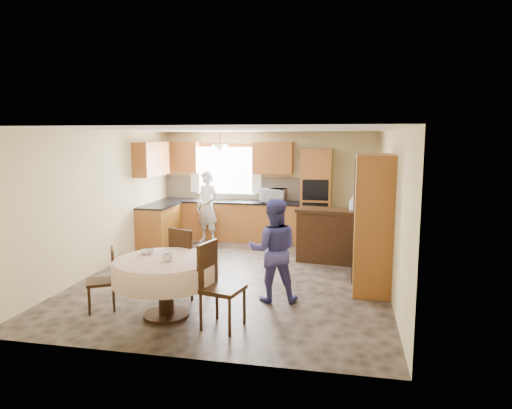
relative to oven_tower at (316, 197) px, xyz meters
The scene contains 36 objects.
floor 3.11m from the oven_tower, 113.15° to the right, with size 5.00×6.00×0.01m, color brown.
ceiling 3.26m from the oven_tower, 113.15° to the right, with size 5.00×6.00×0.01m, color white.
wall_back 1.21m from the oven_tower, 164.91° to the left, with size 5.00×0.02×2.50m, color beige.
wall_front 5.81m from the oven_tower, 101.43° to the right, with size 5.00×0.02×2.50m, color beige.
wall_left 4.54m from the oven_tower, 143.61° to the right, with size 0.02×6.00×2.50m, color beige.
wall_right 3.02m from the oven_tower, 63.35° to the right, with size 0.02×6.00×2.50m, color beige.
window 2.24m from the oven_tower, behind, with size 1.40×0.03×1.10m, color white.
curtain_left 2.97m from the oven_tower, behind, with size 0.22×0.02×1.15m, color white.
curtain_right 1.54m from the oven_tower, behind, with size 0.22×0.02×1.15m, color white.
base_cab_back 2.09m from the oven_tower, behind, with size 3.30×0.60×0.88m, color #AC5C2E.
counter_back 2.01m from the oven_tower, behind, with size 3.30×0.64×0.04m, color black.
base_cab_left 3.52m from the oven_tower, 165.12° to the right, with size 0.60×1.20×0.88m, color #AC5C2E.
counter_left 3.47m from the oven_tower, 165.12° to the right, with size 0.64×1.20×0.04m, color black.
backsplash 2.03m from the oven_tower, behind, with size 3.30×0.02×0.55m, color beige.
wall_cab_left 3.31m from the oven_tower, behind, with size 0.85×0.33×0.72m, color #AB5C2A.
wall_cab_right 1.32m from the oven_tower, behind, with size 0.90×0.33×0.72m, color #AB5C2A.
wall_cab_side 3.70m from the oven_tower, 165.67° to the right, with size 0.33×1.20×0.72m, color #AB5C2A.
oven_tower is the anchor object (origin of this frame).
oven_upper 0.37m from the oven_tower, 90.00° to the right, with size 0.56×0.01×0.45m, color black.
oven_lower 0.44m from the oven_tower, 90.00° to the right, with size 0.56×0.01×0.45m, color black.
pendant 2.40m from the oven_tower, behind, with size 0.36×0.36×0.18m, color beige.
sideboard 1.63m from the oven_tower, 74.19° to the right, with size 1.35×0.56×0.96m, color #3C2210.
space_heater 2.48m from the oven_tower, 63.58° to the right, with size 0.44×0.31×0.61m, color black.
cupboard 3.09m from the oven_tower, 69.72° to the right, with size 0.56×1.11×2.12m, color #AC5C2E.
dining_table 4.93m from the oven_tower, 109.74° to the right, with size 1.38×1.38×0.79m.
chair_left 5.25m from the oven_tower, 119.51° to the right, with size 0.51×0.51×0.86m.
chair_back 4.19m from the oven_tower, 113.45° to the right, with size 0.60×0.60×1.05m.
chair_right 4.91m from the oven_tower, 100.65° to the right, with size 0.56×0.56×1.08m.
framed_picture 1.96m from the oven_tower, 44.40° to the right, with size 0.06×0.63×0.52m.
microwave 0.96m from the oven_tower, behind, with size 0.56×0.38×0.31m, color silver.
person_sink 2.45m from the oven_tower, behind, with size 0.60×0.39×1.63m, color silver.
person_dining 3.77m from the oven_tower, 95.34° to the right, with size 0.74×0.57×1.51m, color #403D87.
bowl_sideboard 1.48m from the oven_tower, 85.76° to the right, with size 0.22×0.22×0.05m, color #B2B2B2.
bottle_sideboard 1.67m from the oven_tower, 62.12° to the right, with size 0.13×0.13×0.33m, color silver.
cup_table 4.97m from the oven_tower, 108.60° to the right, with size 0.12×0.12×0.10m, color #B2B2B2.
bowl_table 4.86m from the oven_tower, 114.35° to the right, with size 0.19×0.19×0.06m, color #B2B2B2.
Camera 1 is at (1.82, -7.41, 2.39)m, focal length 32.00 mm.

